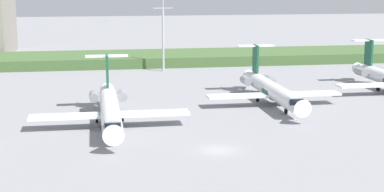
% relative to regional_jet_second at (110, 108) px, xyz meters
% --- Properties ---
extents(ground_plane, '(500.00, 500.00, 0.00)m').
position_rel_regional_jet_second_xyz_m(ground_plane, '(12.91, 14.50, -2.54)').
color(ground_plane, gray).
extents(grass_berm, '(320.00, 20.00, 2.46)m').
position_rel_regional_jet_second_xyz_m(grass_berm, '(12.91, 64.20, -1.31)').
color(grass_berm, '#426033').
rests_on(grass_berm, ground).
extents(regional_jet_second, '(22.81, 31.00, 9.00)m').
position_rel_regional_jet_second_xyz_m(regional_jet_second, '(0.00, 0.00, 0.00)').
color(regional_jet_second, white).
rests_on(regional_jet_second, ground).
extents(regional_jet_third, '(22.81, 31.00, 9.00)m').
position_rel_regional_jet_second_xyz_m(regional_jet_third, '(27.68, 10.66, 0.00)').
color(regional_jet_third, white).
rests_on(regional_jet_third, ground).
extents(antenna_mast, '(4.40, 0.50, 22.22)m').
position_rel_regional_jet_second_xyz_m(antenna_mast, '(13.77, 50.29, 6.70)').
color(antenna_mast, '#B2B2B7').
rests_on(antenna_mast, ground).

